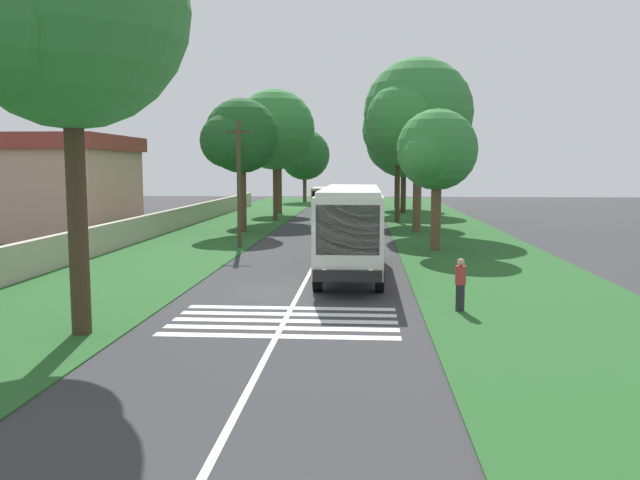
{
  "coord_description": "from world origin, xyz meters",
  "views": [
    {
      "loc": [
        -23.48,
        -2.38,
        4.59
      ],
      "look_at": [
        3.28,
        -0.54,
        1.6
      ],
      "focal_mm": 36.63,
      "sensor_mm": 36.0,
      "label": 1
    }
  ],
  "objects_px": {
    "trailing_minibus_0": "(323,197)",
    "roadside_tree_right_4": "(396,132)",
    "roadside_tree_right_3": "(402,142)",
    "roadside_tree_left_1": "(63,16)",
    "roadside_tree_right_2": "(396,139)",
    "roadside_tree_right_1": "(435,152)",
    "utility_pole": "(239,182)",
    "trailing_car_0": "(360,224)",
    "roadside_tree_left_2": "(240,139)",
    "pedestrian": "(460,284)",
    "roadside_tree_left_4": "(277,145)",
    "coach_bus": "(351,225)",
    "roadside_tree_left_0": "(303,156)",
    "trailing_car_1": "(355,214)",
    "roadside_tree_right_0": "(415,116)",
    "roadside_building": "(57,185)",
    "roadside_tree_left_3": "(272,132)"
  },
  "relations": [
    {
      "from": "trailing_car_1",
      "to": "pedestrian",
      "type": "xyz_separation_m",
      "value": [
        -34.67,
        -3.89,
        0.24
      ]
    },
    {
      "from": "roadside_tree_left_0",
      "to": "roadside_tree_right_0",
      "type": "distance_m",
      "value": 42.35
    },
    {
      "from": "coach_bus",
      "to": "roadside_tree_left_0",
      "type": "distance_m",
      "value": 59.88
    },
    {
      "from": "roadside_tree_right_0",
      "to": "roadside_building",
      "type": "height_order",
      "value": "roadside_tree_right_0"
    },
    {
      "from": "roadside_tree_right_0",
      "to": "roadside_tree_left_1",
      "type": "bearing_deg",
      "value": 158.7
    },
    {
      "from": "roadside_tree_right_1",
      "to": "utility_pole",
      "type": "relative_size",
      "value": 1.08
    },
    {
      "from": "roadside_tree_right_4",
      "to": "roadside_building",
      "type": "bearing_deg",
      "value": 117.88
    },
    {
      "from": "trailing_car_1",
      "to": "utility_pole",
      "type": "height_order",
      "value": "utility_pole"
    },
    {
      "from": "roadside_tree_right_0",
      "to": "roadside_tree_right_4",
      "type": "relative_size",
      "value": 1.15
    },
    {
      "from": "trailing_car_0",
      "to": "roadside_building",
      "type": "xyz_separation_m",
      "value": [
        -3.27,
        20.2,
        2.73
      ]
    },
    {
      "from": "roadside_building",
      "to": "roadside_tree_left_0",
      "type": "bearing_deg",
      "value": -15.38
    },
    {
      "from": "trailing_car_1",
      "to": "roadside_tree_right_4",
      "type": "xyz_separation_m",
      "value": [
        -0.81,
        -3.38,
        6.83
      ]
    },
    {
      "from": "trailing_minibus_0",
      "to": "roadside_tree_left_0",
      "type": "distance_m",
      "value": 20.57
    },
    {
      "from": "roadside_tree_left_2",
      "to": "pedestrian",
      "type": "height_order",
      "value": "roadside_tree_left_2"
    },
    {
      "from": "trailing_car_0",
      "to": "roadside_tree_right_0",
      "type": "relative_size",
      "value": 0.35
    },
    {
      "from": "utility_pole",
      "to": "roadside_tree_left_0",
      "type": "bearing_deg",
      "value": 1.22
    },
    {
      "from": "roadside_tree_left_0",
      "to": "roadside_tree_left_1",
      "type": "distance_m",
      "value": 69.96
    },
    {
      "from": "trailing_car_1",
      "to": "roadside_tree_right_2",
      "type": "relative_size",
      "value": 0.39
    },
    {
      "from": "trailing_minibus_0",
      "to": "roadside_tree_left_4",
      "type": "xyz_separation_m",
      "value": [
        -2.64,
        4.43,
        5.25
      ]
    },
    {
      "from": "roadside_tree_left_4",
      "to": "pedestrian",
      "type": "bearing_deg",
      "value": -165.02
    },
    {
      "from": "roadside_tree_right_1",
      "to": "roadside_building",
      "type": "relative_size",
      "value": 0.77
    },
    {
      "from": "trailing_car_0",
      "to": "roadside_tree_left_4",
      "type": "relative_size",
      "value": 0.45
    },
    {
      "from": "pedestrian",
      "to": "roadside_building",
      "type": "bearing_deg",
      "value": 47.42
    },
    {
      "from": "roadside_tree_right_1",
      "to": "roadside_tree_left_1",
      "type": "bearing_deg",
      "value": 148.31
    },
    {
      "from": "roadside_tree_right_2",
      "to": "coach_bus",
      "type": "bearing_deg",
      "value": 175.09
    },
    {
      "from": "roadside_tree_left_4",
      "to": "pedestrian",
      "type": "relative_size",
      "value": 5.61
    },
    {
      "from": "roadside_tree_right_1",
      "to": "roadside_tree_left_0",
      "type": "bearing_deg",
      "value": 13.3
    },
    {
      "from": "roadside_tree_left_1",
      "to": "roadside_tree_right_2",
      "type": "distance_m",
      "value": 58.5
    },
    {
      "from": "roadside_tree_left_2",
      "to": "roadside_tree_left_3",
      "type": "bearing_deg",
      "value": -4.93
    },
    {
      "from": "coach_bus",
      "to": "roadside_tree_right_3",
      "type": "xyz_separation_m",
      "value": [
        38.01,
        -4.19,
        4.92
      ]
    },
    {
      "from": "roadside_tree_right_4",
      "to": "pedestrian",
      "type": "bearing_deg",
      "value": -179.13
    },
    {
      "from": "trailing_minibus_0",
      "to": "utility_pole",
      "type": "height_order",
      "value": "utility_pole"
    },
    {
      "from": "roadside_tree_left_0",
      "to": "roadside_building",
      "type": "relative_size",
      "value": 0.95
    },
    {
      "from": "roadside_tree_left_0",
      "to": "roadside_tree_left_2",
      "type": "xyz_separation_m",
      "value": [
        -41.16,
        0.61,
        0.51
      ]
    },
    {
      "from": "trailing_car_0",
      "to": "roadside_tree_right_2",
      "type": "distance_m",
      "value": 30.01
    },
    {
      "from": "roadside_tree_right_3",
      "to": "utility_pole",
      "type": "height_order",
      "value": "roadside_tree_right_3"
    },
    {
      "from": "roadside_tree_right_3",
      "to": "roadside_tree_right_4",
      "type": "xyz_separation_m",
      "value": [
        -11.27,
        1.08,
        0.44
      ]
    },
    {
      "from": "trailing_car_1",
      "to": "roadside_building",
      "type": "bearing_deg",
      "value": 123.46
    },
    {
      "from": "roadside_tree_left_1",
      "to": "roadside_tree_right_4",
      "type": "height_order",
      "value": "roadside_tree_left_1"
    },
    {
      "from": "roadside_tree_left_4",
      "to": "utility_pole",
      "type": "bearing_deg",
      "value": -176.74
    },
    {
      "from": "coach_bus",
      "to": "roadside_tree_right_1",
      "type": "bearing_deg",
      "value": -27.66
    },
    {
      "from": "roadside_tree_left_0",
      "to": "utility_pole",
      "type": "bearing_deg",
      "value": -178.78
    },
    {
      "from": "utility_pole",
      "to": "trailing_car_0",
      "type": "bearing_deg",
      "value": -37.63
    },
    {
      "from": "trailing_minibus_0",
      "to": "roadside_tree_right_4",
      "type": "distance_m",
      "value": 15.73
    },
    {
      "from": "trailing_car_0",
      "to": "roadside_tree_right_2",
      "type": "relative_size",
      "value": 0.39
    },
    {
      "from": "roadside_tree_left_2",
      "to": "roadside_tree_right_4",
      "type": "xyz_separation_m",
      "value": [
        8.64,
        -11.36,
        0.89
      ]
    },
    {
      "from": "coach_bus",
      "to": "roadside_tree_right_1",
      "type": "xyz_separation_m",
      "value": [
        8.38,
        -4.39,
        3.28
      ]
    },
    {
      "from": "trailing_car_0",
      "to": "utility_pole",
      "type": "height_order",
      "value": "utility_pole"
    },
    {
      "from": "roadside_tree_right_0",
      "to": "utility_pole",
      "type": "distance_m",
      "value": 15.01
    },
    {
      "from": "roadside_tree_left_2",
      "to": "roadside_tree_right_0",
      "type": "height_order",
      "value": "roadside_tree_right_0"
    }
  ]
}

